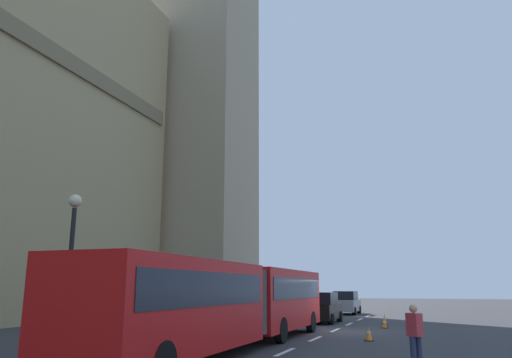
{
  "coord_description": "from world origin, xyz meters",
  "views": [
    {
      "loc": [
        -25.23,
        -4.88,
        2.13
      ],
      "look_at": [
        -0.11,
        4.05,
        8.11
      ],
      "focal_mm": 34.11,
      "sensor_mm": 36.0,
      "label": 1
    }
  ],
  "objects_px": {
    "articulated_bus": "(235,298)",
    "traffic_cone_east": "(385,319)",
    "street_lamp": "(70,259)",
    "traffic_cone_west": "(369,334)",
    "traffic_cone_middle": "(384,323)",
    "sedan_lead": "(322,308)",
    "sedan_trailing": "(346,303)",
    "pedestrian_near_cones": "(415,334)"
  },
  "relations": [
    {
      "from": "street_lamp",
      "to": "sedan_lead",
      "type": "bearing_deg",
      "value": -15.33
    },
    {
      "from": "traffic_cone_east",
      "to": "sedan_trailing",
      "type": "bearing_deg",
      "value": 20.66
    },
    {
      "from": "traffic_cone_west",
      "to": "traffic_cone_east",
      "type": "bearing_deg",
      "value": 1.34
    },
    {
      "from": "sedan_lead",
      "to": "sedan_trailing",
      "type": "xyz_separation_m",
      "value": [
        10.62,
        0.23,
        0.0
      ]
    },
    {
      "from": "traffic_cone_middle",
      "to": "sedan_lead",
      "type": "bearing_deg",
      "value": 55.18
    },
    {
      "from": "sedan_trailing",
      "to": "pedestrian_near_cones",
      "type": "relative_size",
      "value": 2.6
    },
    {
      "from": "sedan_trailing",
      "to": "traffic_cone_west",
      "type": "bearing_deg",
      "value": -168.31
    },
    {
      "from": "sedan_trailing",
      "to": "street_lamp",
      "type": "bearing_deg",
      "value": 170.77
    },
    {
      "from": "traffic_cone_west",
      "to": "street_lamp",
      "type": "xyz_separation_m",
      "value": [
        -7.8,
        8.76,
        2.77
      ]
    },
    {
      "from": "traffic_cone_east",
      "to": "traffic_cone_middle",
      "type": "bearing_deg",
      "value": -175.22
    },
    {
      "from": "traffic_cone_west",
      "to": "street_lamp",
      "type": "distance_m",
      "value": 12.05
    },
    {
      "from": "traffic_cone_east",
      "to": "street_lamp",
      "type": "height_order",
      "value": "street_lamp"
    },
    {
      "from": "sedan_lead",
      "to": "sedan_trailing",
      "type": "distance_m",
      "value": 10.63
    },
    {
      "from": "sedan_trailing",
      "to": "traffic_cone_west",
      "type": "height_order",
      "value": "sedan_trailing"
    },
    {
      "from": "sedan_lead",
      "to": "street_lamp",
      "type": "relative_size",
      "value": 0.83
    },
    {
      "from": "articulated_bus",
      "to": "street_lamp",
      "type": "bearing_deg",
      "value": 128.4
    },
    {
      "from": "sedan_trailing",
      "to": "traffic_cone_middle",
      "type": "bearing_deg",
      "value": -162.56
    },
    {
      "from": "articulated_bus",
      "to": "traffic_cone_east",
      "type": "bearing_deg",
      "value": -16.03
    },
    {
      "from": "traffic_cone_west",
      "to": "street_lamp",
      "type": "height_order",
      "value": "street_lamp"
    },
    {
      "from": "articulated_bus",
      "to": "pedestrian_near_cones",
      "type": "xyz_separation_m",
      "value": [
        -2.74,
        -6.33,
        -0.83
      ]
    },
    {
      "from": "traffic_cone_west",
      "to": "traffic_cone_east",
      "type": "distance_m",
      "value": 9.77
    },
    {
      "from": "articulated_bus",
      "to": "street_lamp",
      "type": "height_order",
      "value": "street_lamp"
    },
    {
      "from": "sedan_trailing",
      "to": "traffic_cone_west",
      "type": "xyz_separation_m",
      "value": [
        -20.28,
        -4.2,
        -0.63
      ]
    },
    {
      "from": "street_lamp",
      "to": "pedestrian_near_cones",
      "type": "xyz_separation_m",
      "value": [
        0.83,
        -10.84,
        -2.14
      ]
    },
    {
      "from": "sedan_lead",
      "to": "traffic_cone_middle",
      "type": "xyz_separation_m",
      "value": [
        -2.77,
        -3.98,
        -0.63
      ]
    },
    {
      "from": "sedan_lead",
      "to": "traffic_cone_west",
      "type": "xyz_separation_m",
      "value": [
        -9.66,
        -3.97,
        -0.63
      ]
    },
    {
      "from": "articulated_bus",
      "to": "street_lamp",
      "type": "distance_m",
      "value": 5.9
    },
    {
      "from": "traffic_cone_east",
      "to": "street_lamp",
      "type": "relative_size",
      "value": 0.11
    },
    {
      "from": "articulated_bus",
      "to": "traffic_cone_east",
      "type": "height_order",
      "value": "articulated_bus"
    },
    {
      "from": "traffic_cone_middle",
      "to": "traffic_cone_west",
      "type": "bearing_deg",
      "value": 179.9
    },
    {
      "from": "sedan_lead",
      "to": "articulated_bus",
      "type": "bearing_deg",
      "value": 178.85
    },
    {
      "from": "articulated_bus",
      "to": "sedan_lead",
      "type": "xyz_separation_m",
      "value": [
        13.88,
        -0.28,
        -0.83
      ]
    },
    {
      "from": "traffic_cone_east",
      "to": "street_lamp",
      "type": "xyz_separation_m",
      "value": [
        -17.56,
        8.53,
        2.77
      ]
    },
    {
      "from": "traffic_cone_east",
      "to": "pedestrian_near_cones",
      "type": "relative_size",
      "value": 0.34
    },
    {
      "from": "articulated_bus",
      "to": "traffic_cone_west",
      "type": "xyz_separation_m",
      "value": [
        4.23,
        -4.25,
        -1.46
      ]
    },
    {
      "from": "traffic_cone_west",
      "to": "traffic_cone_middle",
      "type": "bearing_deg",
      "value": -0.1
    },
    {
      "from": "sedan_trailing",
      "to": "traffic_cone_east",
      "type": "height_order",
      "value": "sedan_trailing"
    },
    {
      "from": "traffic_cone_east",
      "to": "pedestrian_near_cones",
      "type": "distance_m",
      "value": 16.9
    },
    {
      "from": "street_lamp",
      "to": "traffic_cone_middle",
      "type": "bearing_deg",
      "value": -30.84
    },
    {
      "from": "sedan_trailing",
      "to": "pedestrian_near_cones",
      "type": "distance_m",
      "value": 27.96
    },
    {
      "from": "articulated_bus",
      "to": "sedan_lead",
      "type": "height_order",
      "value": "articulated_bus"
    },
    {
      "from": "sedan_trailing",
      "to": "pedestrian_near_cones",
      "type": "xyz_separation_m",
      "value": [
        -27.25,
        -6.28,
        -0.0
      ]
    }
  ]
}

